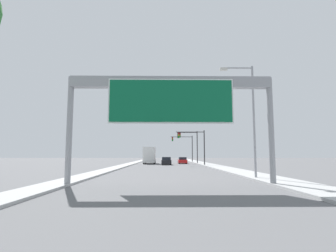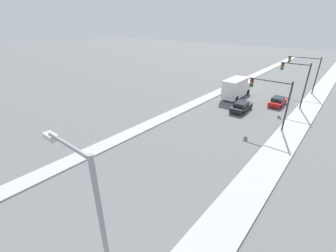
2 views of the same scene
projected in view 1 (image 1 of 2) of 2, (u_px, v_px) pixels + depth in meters
The scene contains 10 objects.
sidewalk_right at pixel (201, 163), 58.21m from camera, with size 3.00×120.00×0.15m.
median_strip_left at pixel (133, 163), 57.99m from camera, with size 2.00×120.00×0.15m.
sign_gantry at pixel (171, 97), 16.81m from camera, with size 13.27×0.73×6.97m.
car_near_left at pixel (182, 161), 55.87m from camera, with size 1.78×4.42×1.38m.
car_mid_left at pixel (166, 161), 49.60m from camera, with size 1.83×4.55×1.47m.
truck_box_primary at pixel (150, 155), 55.41m from camera, with size 2.39×7.61×3.47m.
traffic_light_near_intersection at pixel (195, 141), 46.70m from camera, with size 5.13×0.32×6.25m.
traffic_light_mid_block at pixel (192, 142), 56.68m from camera, with size 4.17×0.32×7.00m.
traffic_light_far_intersection at pixel (185, 144), 66.61m from camera, with size 5.57×0.32×6.72m.
street_lamp_right at pixel (250, 111), 21.26m from camera, with size 2.76×0.28×9.22m.
Camera 1 is at (-0.43, 1.36, 1.95)m, focal length 28.00 mm.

